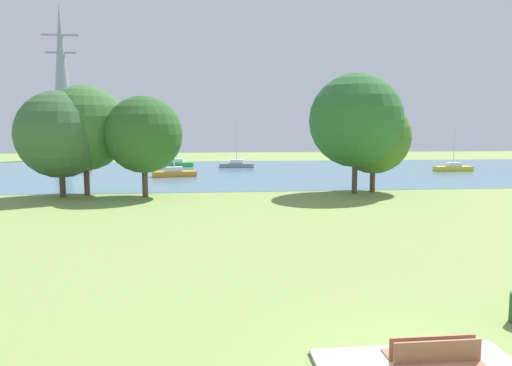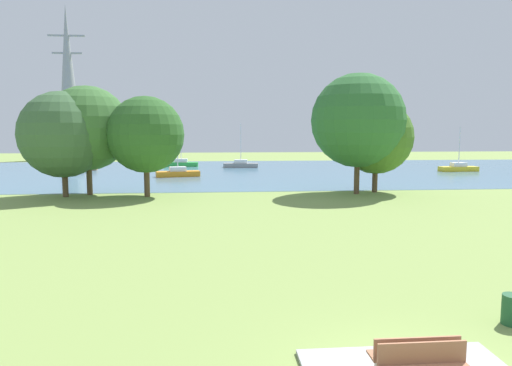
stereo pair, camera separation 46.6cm
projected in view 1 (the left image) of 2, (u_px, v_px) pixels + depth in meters
ground_plane at (276, 207)px, 31.07m from camera, size 160.00×160.00×0.00m
bench_facing_water at (428, 357)px, 9.54m from camera, size 1.80×0.48×0.89m
water_surface at (244, 171)px, 58.75m from camera, size 140.00×40.00×0.02m
sailboat_green at (177, 163)px, 66.38m from camera, size 4.81×1.53×7.26m
sailboat_orange at (174, 173)px, 51.62m from camera, size 5.01×2.45×6.13m
sailboat_gray at (237, 164)px, 64.68m from camera, size 4.93×1.98×6.09m
sailboat_brown at (73, 167)px, 59.71m from camera, size 4.94×2.06×5.60m
sailboat_yellow at (453, 168)px, 59.05m from camera, size 4.87×1.75×5.63m
tree_west_far at (60, 135)px, 35.29m from camera, size 6.63×6.63×8.14m
tree_east_near at (85, 128)px, 36.38m from camera, size 6.67×6.67×8.65m
tree_west_near at (144, 135)px, 35.50m from camera, size 5.91×5.91×7.78m
tree_east_far at (356, 121)px, 37.28m from camera, size 7.55×7.55×9.71m
tree_mid_shore at (374, 137)px, 38.46m from camera, size 6.09×6.09×7.63m
electricity_pylon at (62, 82)px, 81.74m from camera, size 6.40×4.40×27.21m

